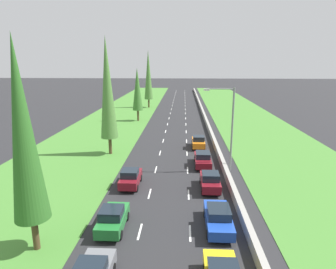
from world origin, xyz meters
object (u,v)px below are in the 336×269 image
blue_sedan_right_lane (218,218)px  maroon_sedan_right_lane (203,159)px  poplar_tree_third (137,89)px  poplar_tree_fourth (148,75)px  green_hatchback_left_lane (113,219)px  poplar_tree_nearest (23,132)px  maroon_hatchback_left_lane (131,178)px  street_light_mast (229,124)px  poplar_tree_second (107,88)px  maroon_hatchback_right_lane (210,181)px  orange_hatchback_right_lane (198,142)px

blue_sedan_right_lane → maroon_sedan_right_lane: same height
poplar_tree_third → poplar_tree_fourth: size_ratio=0.72×
green_hatchback_left_lane → blue_sedan_right_lane: size_ratio=0.87×
poplar_tree_nearest → maroon_sedan_right_lane: bearing=54.0°
maroon_hatchback_left_lane → poplar_tree_third: 32.11m
maroon_hatchback_left_lane → street_light_mast: (9.73, 4.54, 4.40)m
blue_sedan_right_lane → poplar_tree_fourth: bearing=101.6°
green_hatchback_left_lane → poplar_tree_second: (-4.41, 17.11, 7.53)m
green_hatchback_left_lane → street_light_mast: size_ratio=0.43×
poplar_tree_fourth → maroon_hatchback_right_lane: bearing=-77.0°
maroon_sedan_right_lane → poplar_tree_third: size_ratio=0.43×
maroon_hatchback_left_lane → maroon_hatchback_right_lane: bearing=-3.0°
blue_sedan_right_lane → poplar_tree_third: bearing=106.8°
orange_hatchback_right_lane → poplar_tree_fourth: size_ratio=0.27×
orange_hatchback_right_lane → poplar_tree_third: 22.10m
poplar_tree_fourth → maroon_hatchback_left_lane: bearing=-85.4°
maroon_hatchback_right_lane → maroon_sedan_right_lane: maroon_hatchback_right_lane is taller
poplar_tree_third → blue_sedan_right_lane: bearing=-73.2°
poplar_tree_second → maroon_sedan_right_lane: bearing=-18.3°
blue_sedan_right_lane → green_hatchback_left_lane: bearing=-175.8°
poplar_tree_second → poplar_tree_third: 21.74m
poplar_tree_nearest → poplar_tree_fourth: bearing=89.8°
green_hatchback_left_lane → poplar_tree_fourth: poplar_tree_fourth is taller
maroon_sedan_right_lane → street_light_mast: (2.54, -1.38, 4.42)m
orange_hatchback_right_lane → poplar_tree_nearest: 26.44m
poplar_tree_third → maroon_sedan_right_lane: bearing=-66.1°
maroon_hatchback_left_lane → green_hatchback_left_lane: bearing=-89.6°
green_hatchback_left_lane → maroon_sedan_right_lane: size_ratio=0.87×
green_hatchback_left_lane → poplar_tree_second: 19.21m
maroon_hatchback_left_lane → street_light_mast: size_ratio=0.43×
green_hatchback_left_lane → street_light_mast: bearing=50.9°
maroon_hatchback_left_lane → street_light_mast: bearing=25.0°
poplar_tree_second → poplar_tree_fourth: (0.38, 39.31, -0.07)m
green_hatchback_left_lane → poplar_tree_third: (-4.14, 38.76, 5.45)m
blue_sedan_right_lane → maroon_hatchback_right_lane: bearing=90.0°
orange_hatchback_right_lane → street_light_mast: (2.67, -8.55, 4.40)m
blue_sedan_right_lane → poplar_tree_fourth: size_ratio=0.31×
green_hatchback_left_lane → street_light_mast: 15.97m
maroon_sedan_right_lane → orange_hatchback_right_lane: 7.18m
maroon_hatchback_left_lane → maroon_sedan_right_lane: size_ratio=0.87×
poplar_tree_second → poplar_tree_third: poplar_tree_second is taller
maroon_hatchback_left_lane → poplar_tree_third: bearing=97.4°
poplar_tree_fourth → street_light_mast: bearing=-72.9°
maroon_hatchback_left_lane → blue_sedan_right_lane: 10.13m
poplar_tree_second → street_light_mast: 15.34m
green_hatchback_left_lane → maroon_sedan_right_lane: (7.15, 13.30, -0.02)m
poplar_tree_nearest → poplar_tree_second: poplar_tree_second is taller
green_hatchback_left_lane → poplar_tree_nearest: size_ratio=0.30×
green_hatchback_left_lane → blue_sedan_right_lane: bearing=4.2°
maroon_sedan_right_lane → maroon_hatchback_right_lane: bearing=-87.5°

